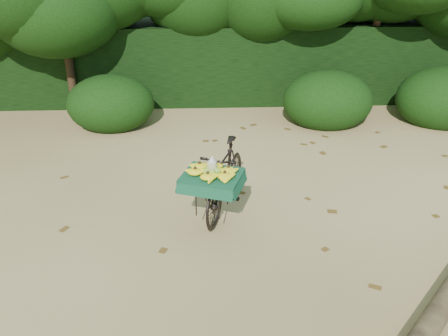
{
  "coord_description": "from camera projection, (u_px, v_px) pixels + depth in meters",
  "views": [
    {
      "loc": [
        -1.1,
        -5.1,
        3.59
      ],
      "look_at": [
        -0.84,
        0.56,
        0.82
      ],
      "focal_mm": 38.0,
      "sensor_mm": 36.0,
      "label": 1
    }
  ],
  "objects": [
    {
      "name": "hedge_backdrop",
      "position": [
        248.0,
        60.0,
        11.45
      ],
      "size": [
        26.0,
        1.8,
        1.8
      ],
      "primitive_type": "cube",
      "color": "black",
      "rests_on": "ground"
    },
    {
      "name": "bush_clumps",
      "position": [
        280.0,
        104.0,
        9.88
      ],
      "size": [
        8.8,
        1.7,
        0.9
      ],
      "primitive_type": null,
      "color": "black",
      "rests_on": "ground"
    },
    {
      "name": "leaf_litter",
      "position": [
        282.0,
        215.0,
        6.78
      ],
      "size": [
        7.0,
        7.3,
        0.01
      ],
      "primitive_type": null,
      "color": "#533B16",
      "rests_on": "ground"
    },
    {
      "name": "vendor_bicycle",
      "position": [
        225.0,
        178.0,
        6.68
      ],
      "size": [
        1.16,
        1.86,
        1.03
      ],
      "rotation": [
        0.0,
        0.0,
        -0.34
      ],
      "color": "black",
      "rests_on": "ground"
    },
    {
      "name": "ground",
      "position": [
        290.0,
        241.0,
        6.2
      ],
      "size": [
        80.0,
        80.0,
        0.0
      ],
      "primitive_type": "plane",
      "color": "tan",
      "rests_on": "ground"
    },
    {
      "name": "tree_row",
      "position": [
        222.0,
        18.0,
        10.22
      ],
      "size": [
        14.5,
        2.0,
        4.0
      ],
      "primitive_type": null,
      "color": "black",
      "rests_on": "ground"
    }
  ]
}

